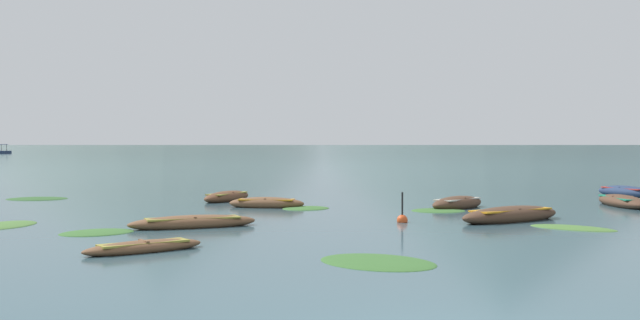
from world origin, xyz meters
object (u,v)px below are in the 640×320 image
object	(u,v)px
rowboat_5	(227,197)
rowboat_7	(144,247)
rowboat_0	(193,222)
mooring_buoy	(402,219)
rowboat_3	(267,203)
rowboat_8	(457,203)
rowboat_6	(625,192)
rowboat_2	(511,215)
rowboat_1	(622,202)

from	to	relation	value
rowboat_5	rowboat_7	xyz separation A→B (m)	(-0.92, -15.34, -0.06)
rowboat_7	rowboat_0	bearing A→B (deg)	83.17
rowboat_7	mooring_buoy	distance (m)	9.50
rowboat_3	rowboat_8	distance (m)	7.74
rowboat_5	mooring_buoy	distance (m)	11.33
rowboat_8	mooring_buoy	size ratio (longest dim) A/B	2.79
rowboat_7	rowboat_8	distance (m)	15.21
rowboat_6	rowboat_7	size ratio (longest dim) A/B	1.20
rowboat_7	rowboat_2	bearing A→B (deg)	29.35
rowboat_2	rowboat_5	world-z (taller)	rowboat_2
rowboat_2	rowboat_8	world-z (taller)	rowboat_2
rowboat_1	rowboat_6	distance (m)	6.13
rowboat_7	rowboat_8	size ratio (longest dim) A/B	0.96
mooring_buoy	rowboat_6	bearing A→B (deg)	40.38
rowboat_1	rowboat_8	world-z (taller)	rowboat_8
rowboat_1	rowboat_7	bearing A→B (deg)	-146.47
rowboat_1	rowboat_5	distance (m)	17.08
rowboat_0	rowboat_1	bearing A→B (deg)	21.46
rowboat_5	mooring_buoy	world-z (taller)	mooring_buoy
mooring_buoy	rowboat_0	bearing A→B (deg)	-171.26
rowboat_0	rowboat_6	distance (m)	23.23
rowboat_7	mooring_buoy	xyz separation A→B (m)	(7.35, 6.02, -0.01)
rowboat_1	rowboat_8	size ratio (longest dim) A/B	1.35
rowboat_0	rowboat_2	size ratio (longest dim) A/B	0.94
rowboat_1	rowboat_7	size ratio (longest dim) A/B	1.41
rowboat_3	rowboat_7	bearing A→B (deg)	-103.17
rowboat_3	rowboat_0	bearing A→B (deg)	-107.59
rowboat_1	mooring_buoy	size ratio (longest dim) A/B	3.76
rowboat_2	mooring_buoy	size ratio (longest dim) A/B	3.96
rowboat_5	rowboat_8	size ratio (longest dim) A/B	1.14
rowboat_1	rowboat_3	xyz separation A→B (m)	(-14.83, 0.17, -0.02)
rowboat_5	rowboat_8	bearing A→B (deg)	-24.26
rowboat_6	rowboat_8	bearing A→B (deg)	-148.54
rowboat_8	mooring_buoy	distance (m)	5.91
rowboat_0	rowboat_1	distance (m)	18.27
rowboat_5	rowboat_8	distance (m)	10.47
rowboat_2	rowboat_5	xyz separation A→B (m)	(-10.16, 9.11, -0.02)
rowboat_3	rowboat_6	bearing A→B (deg)	16.68
rowboat_1	rowboat_5	world-z (taller)	rowboat_1
rowboat_1	rowboat_7	distance (m)	21.11
rowboat_5	rowboat_6	size ratio (longest dim) A/B	0.99
rowboat_1	mooring_buoy	distance (m)	11.70
rowboat_5	rowboat_0	bearing A→B (deg)	-91.76
rowboat_7	rowboat_8	world-z (taller)	rowboat_8
rowboat_2	rowboat_5	bearing A→B (deg)	138.12
rowboat_3	rowboat_7	world-z (taller)	rowboat_3
rowboat_1	rowboat_3	distance (m)	14.83
rowboat_3	rowboat_5	world-z (taller)	rowboat_5
rowboat_0	rowboat_1	xyz separation A→B (m)	(17.00, 6.68, 0.03)
rowboat_5	rowboat_6	bearing A→B (deg)	5.21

